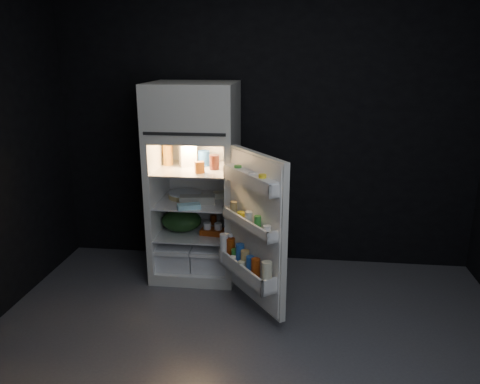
# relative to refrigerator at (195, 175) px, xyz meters

# --- Properties ---
(floor) EXTENTS (4.00, 3.40, 0.00)m
(floor) POSITION_rel_refrigerator_xyz_m (0.61, -1.32, -0.96)
(floor) COLOR #55555B
(floor) RESTS_ON ground
(wall_back) EXTENTS (4.00, 0.00, 2.70)m
(wall_back) POSITION_rel_refrigerator_xyz_m (0.61, 0.38, 0.39)
(wall_back) COLOR black
(wall_back) RESTS_ON ground
(wall_front) EXTENTS (4.00, 0.00, 2.70)m
(wall_front) POSITION_rel_refrigerator_xyz_m (0.61, -3.02, 0.39)
(wall_front) COLOR black
(wall_front) RESTS_ON ground
(refrigerator) EXTENTS (0.76, 0.71, 1.78)m
(refrigerator) POSITION_rel_refrigerator_xyz_m (0.00, 0.00, 0.00)
(refrigerator) COLOR silver
(refrigerator) RESTS_ON ground
(fridge_door) EXTENTS (0.58, 0.69, 1.22)m
(fridge_door) POSITION_rel_refrigerator_xyz_m (0.59, -0.68, -0.27)
(fridge_door) COLOR silver
(fridge_door) RESTS_ON ground
(milk_jug) EXTENTS (0.19, 0.19, 0.24)m
(milk_jug) POSITION_rel_refrigerator_xyz_m (-0.08, 0.05, 0.19)
(milk_jug) COLOR white
(milk_jug) RESTS_ON refrigerator
(mayo_jar) EXTENTS (0.11, 0.11, 0.14)m
(mayo_jar) POSITION_rel_refrigerator_xyz_m (0.07, 0.06, 0.14)
(mayo_jar) COLOR #1E4EA4
(mayo_jar) RESTS_ON refrigerator
(jam_jar) EXTENTS (0.09, 0.09, 0.13)m
(jam_jar) POSITION_rel_refrigerator_xyz_m (0.19, -0.07, 0.14)
(jam_jar) COLOR black
(jam_jar) RESTS_ON refrigerator
(amber_bottle) EXTENTS (0.11, 0.11, 0.22)m
(amber_bottle) POSITION_rel_refrigerator_xyz_m (-0.26, 0.05, 0.18)
(amber_bottle) COLOR orange
(amber_bottle) RESTS_ON refrigerator
(small_carton) EXTENTS (0.09, 0.08, 0.10)m
(small_carton) POSITION_rel_refrigerator_xyz_m (0.09, -0.21, 0.12)
(small_carton) COLOR #C26116
(small_carton) RESTS_ON refrigerator
(egg_carton) EXTENTS (0.33, 0.17, 0.07)m
(egg_carton) POSITION_rel_refrigerator_xyz_m (0.04, -0.14, -0.19)
(egg_carton) COLOR gray
(egg_carton) RESTS_ON refrigerator
(pie) EXTENTS (0.40, 0.40, 0.04)m
(pie) POSITION_rel_refrigerator_xyz_m (-0.10, 0.03, -0.21)
(pie) COLOR tan
(pie) RESTS_ON refrigerator
(flat_package) EXTENTS (0.22, 0.17, 0.04)m
(flat_package) POSITION_rel_refrigerator_xyz_m (0.00, -0.29, -0.21)
(flat_package) COLOR #9CDFF2
(flat_package) RESTS_ON refrigerator
(wrapped_pkg) EXTENTS (0.15, 0.14, 0.05)m
(wrapped_pkg) POSITION_rel_refrigerator_xyz_m (0.22, 0.06, -0.20)
(wrapped_pkg) COLOR beige
(wrapped_pkg) RESTS_ON refrigerator
(produce_bag) EXTENTS (0.46, 0.43, 0.20)m
(produce_bag) POSITION_rel_refrigerator_xyz_m (-0.13, -0.06, -0.43)
(produce_bag) COLOR #193815
(produce_bag) RESTS_ON refrigerator
(yogurt_tray) EXTENTS (0.25, 0.15, 0.05)m
(yogurt_tray) POSITION_rel_refrigerator_xyz_m (0.19, -0.12, -0.50)
(yogurt_tray) COLOR #91350C
(yogurt_tray) RESTS_ON refrigerator
(small_can_red) EXTENTS (0.08, 0.08, 0.09)m
(small_can_red) POSITION_rel_refrigerator_xyz_m (0.14, 0.14, -0.48)
(small_can_red) COLOR #91350C
(small_can_red) RESTS_ON refrigerator
(small_can_silver) EXTENTS (0.10, 0.10, 0.09)m
(small_can_silver) POSITION_rel_refrigerator_xyz_m (0.25, 0.10, -0.48)
(small_can_silver) COLOR #B9B9BD
(small_can_silver) RESTS_ON refrigerator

